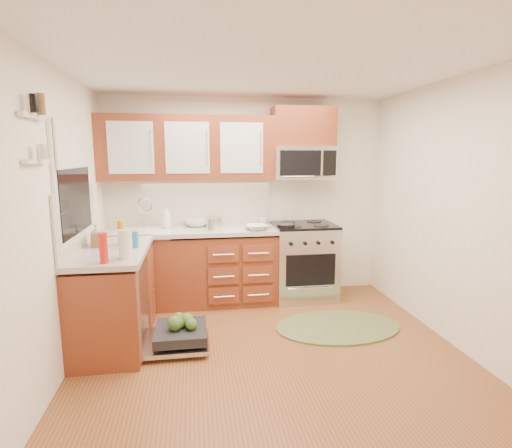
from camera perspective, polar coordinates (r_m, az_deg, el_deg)
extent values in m
plane|color=brown|center=(3.81, 2.34, -18.24)|extent=(3.50, 3.50, 0.00)
plane|color=white|center=(3.44, 2.65, 21.66)|extent=(3.50, 3.50, 0.00)
cube|color=white|center=(5.12, -1.37, 3.72)|extent=(3.50, 0.04, 2.50)
cube|color=white|center=(1.77, 13.78, -8.29)|extent=(3.50, 0.04, 2.50)
cube|color=white|center=(3.52, -26.72, -0.12)|extent=(0.04, 3.50, 2.50)
cube|color=white|center=(4.13, 27.07, 1.17)|extent=(0.04, 3.50, 2.50)
cube|color=#602D15|center=(4.94, -9.28, -6.39)|extent=(2.05, 0.60, 0.85)
cube|color=#602D15|center=(4.14, -19.59, -10.09)|extent=(0.60, 1.25, 0.85)
cube|color=#B8B1A8|center=(4.82, -9.43, -1.00)|extent=(2.07, 0.64, 0.05)
cube|color=#B8B1A8|center=(4.00, -19.84, -3.67)|extent=(0.64, 1.27, 0.05)
cube|color=beige|center=(5.07, -9.51, 3.07)|extent=(2.05, 0.02, 0.57)
cube|color=beige|center=(4.01, -24.23, 0.59)|extent=(0.02, 1.25, 0.57)
cube|color=#602D15|center=(5.07, 6.72, 13.61)|extent=(0.76, 0.35, 0.47)
cube|color=white|center=(3.94, -24.66, 10.20)|extent=(0.02, 0.96, 0.40)
cube|color=white|center=(3.14, -29.30, 13.29)|extent=(0.04, 0.40, 0.03)
cube|color=white|center=(3.13, -28.84, 7.83)|extent=(0.04, 0.40, 0.03)
cylinder|color=black|center=(4.73, 4.27, -0.24)|extent=(0.28, 0.28, 0.04)
cylinder|color=silver|center=(4.93, -6.01, 0.31)|extent=(0.23, 0.23, 0.12)
cube|color=#AD754F|center=(4.82, 0.41, -0.44)|extent=(0.31, 0.20, 0.02)
cylinder|color=silver|center=(4.62, -6.53, -0.12)|extent=(0.12, 0.12, 0.15)
cylinder|color=white|center=(3.56, -18.16, -2.77)|extent=(0.11, 0.11, 0.25)
cylinder|color=gold|center=(4.13, -18.64, -1.16)|extent=(0.10, 0.10, 0.24)
cylinder|color=red|center=(3.46, -20.97, -3.23)|extent=(0.08, 0.08, 0.25)
cube|color=brown|center=(4.10, -21.61, -2.18)|extent=(0.15, 0.12, 0.13)
cube|color=#2883BC|center=(3.96, -17.19, -2.12)|extent=(0.11, 0.07, 0.16)
imported|color=#999999|center=(4.68, 0.04, -0.49)|extent=(0.29, 0.29, 0.06)
imported|color=#999999|center=(4.97, -8.48, 0.17)|extent=(0.36, 0.36, 0.09)
imported|color=#999999|center=(5.09, 1.02, 0.50)|extent=(0.14, 0.14, 0.09)
imported|color=#999999|center=(4.87, -12.72, 1.04)|extent=(0.15, 0.15, 0.29)
imported|color=#999999|center=(4.21, -21.83, -1.40)|extent=(0.11, 0.12, 0.20)
imported|color=#999999|center=(4.10, -18.07, -1.77)|extent=(0.13, 0.13, 0.16)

